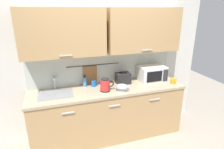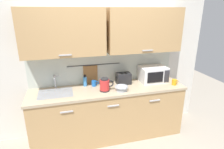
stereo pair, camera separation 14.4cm
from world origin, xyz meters
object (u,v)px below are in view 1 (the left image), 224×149
Objects in this scene: mug_near_sink at (94,84)px; mixing_bowl at (122,88)px; mug_by_kettle at (173,81)px; electric_kettle at (105,85)px; microwave at (151,73)px; toaster at (123,78)px; dish_soap_bottle at (85,82)px.

mug_near_sink is 0.49m from mixing_bowl.
mug_by_kettle is at bearing -13.00° from mug_near_sink.
mug_by_kettle is (1.33, -0.31, 0.00)m from mug_near_sink.
mug_near_sink is (-0.13, 0.24, -0.05)m from electric_kettle.
microwave is at bearing 21.40° from mixing_bowl.
electric_kettle is 0.28m from mug_near_sink.
mixing_bowl is 0.31m from toaster.
microwave reaches higher than electric_kettle.
mug_near_sink is 1.00× the size of mug_by_kettle.
toaster is at bearing 29.63° from electric_kettle.
mixing_bowl is (0.38, -0.31, -0.00)m from mug_near_sink.
mug_by_kettle reaches higher than mixing_bowl.
microwave is at bearing -2.78° from mug_near_sink.
electric_kettle is at bearing -168.13° from microwave.
dish_soap_bottle is 0.66m from toaster.
toaster is (0.51, -0.03, 0.05)m from mug_near_sink.
toaster is 2.13× the size of mug_by_kettle.
microwave is at bearing 11.87° from electric_kettle.
electric_kettle is 1.20m from mug_by_kettle.
dish_soap_bottle is 0.15m from mug_near_sink.
dish_soap_bottle is 0.77× the size of toaster.
toaster reaches higher than mug_near_sink.
microwave is 0.54m from toaster.
microwave reaches higher than dish_soap_bottle.
electric_kettle reaches higher than toaster.
microwave reaches higher than mixing_bowl.
mixing_bowl is at bearing -158.60° from microwave.
toaster is at bearing 177.51° from microwave.
mug_by_kettle is (0.94, 0.00, 0.00)m from mixing_bowl.
electric_kettle is 1.06× the size of mixing_bowl.
mug_by_kettle is at bearing -41.90° from microwave.
electric_kettle is at bearing 165.23° from mixing_bowl.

